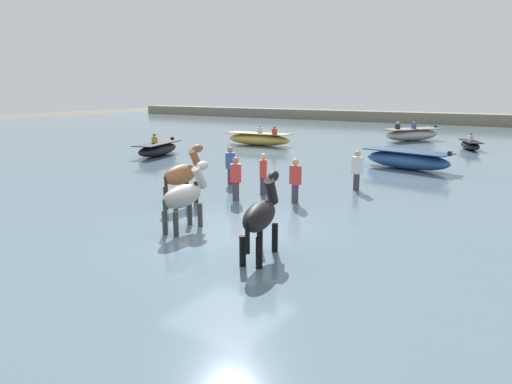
{
  "coord_description": "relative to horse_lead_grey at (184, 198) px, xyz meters",
  "views": [
    {
      "loc": [
        5.96,
        -8.38,
        3.57
      ],
      "look_at": [
        -0.47,
        1.97,
        0.83
      ],
      "focal_mm": 32.16,
      "sensor_mm": 36.0,
      "label": 1
    }
  ],
  "objects": [
    {
      "name": "person_wading_mid",
      "position": [
        -0.63,
        3.04,
        -0.23
      ],
      "size": [
        0.38,
        0.34,
        1.63
      ],
      "color": "#383842",
      "rests_on": "ground"
    },
    {
      "name": "person_spectator_far",
      "position": [
        -2.15,
        4.95,
        -0.23
      ],
      "size": [
        0.38,
        0.34,
        1.63
      ],
      "color": "#383842",
      "rests_on": "ground"
    },
    {
      "name": "boat_mid_outer",
      "position": [
        -0.14,
        22.35,
        -0.38
      ],
      "size": [
        3.4,
        4.12,
        1.26
      ],
      "color": "#B2AD9E",
      "rests_on": "water_surface"
    },
    {
      "name": "person_wading_close",
      "position": [
        1.93,
        6.29,
        -0.23
      ],
      "size": [
        0.37,
        0.3,
        1.63
      ],
      "color": "#383842",
      "rests_on": "ground"
    },
    {
      "name": "person_onlooker_left",
      "position": [
        1.01,
        3.69,
        -0.23
      ],
      "size": [
        0.38,
        0.32,
        1.63
      ],
      "color": "#383842",
      "rests_on": "ground"
    },
    {
      "name": "ground_plane",
      "position": [
        0.94,
        0.45,
        -1.1
      ],
      "size": [
        120.0,
        120.0,
        0.0
      ],
      "primitive_type": "plane",
      "color": "#666051"
    },
    {
      "name": "water_surface",
      "position": [
        0.94,
        10.45,
        -0.94
      ],
      "size": [
        90.0,
        90.0,
        0.33
      ],
      "primitive_type": "cube",
      "color": "slate",
      "rests_on": "ground"
    },
    {
      "name": "horse_trailing_black",
      "position": [
        2.47,
        -0.63,
        0.04
      ],
      "size": [
        0.73,
        1.79,
        1.93
      ],
      "color": "black",
      "rests_on": "ground"
    },
    {
      "name": "boat_near_port",
      "position": [
        -9.23,
        8.76,
        -0.45
      ],
      "size": [
        1.82,
        3.37,
        1.12
      ],
      "color": "black",
      "rests_on": "water_surface"
    },
    {
      "name": "person_onlooker_right",
      "position": [
        -0.32,
        4.12,
        -0.23
      ],
      "size": [
        0.32,
        0.38,
        1.63
      ],
      "color": "#383842",
      "rests_on": "ground"
    },
    {
      "name": "boat_distant_east",
      "position": [
        3.65,
        19.61,
        -0.53
      ],
      "size": [
        1.63,
        2.58,
        0.95
      ],
      "color": "black",
      "rests_on": "water_surface"
    },
    {
      "name": "boat_far_inshore",
      "position": [
        2.28,
        11.37,
        -0.4
      ],
      "size": [
        3.85,
        2.12,
        0.89
      ],
      "color": "#28518E",
      "rests_on": "water_surface"
    },
    {
      "name": "boat_near_starboard",
      "position": [
        -7.23,
        15.11,
        -0.41
      ],
      "size": [
        4.08,
        1.47,
        1.2
      ],
      "color": "gold",
      "rests_on": "water_surface"
    },
    {
      "name": "far_shoreline",
      "position": [
        0.94,
        39.32,
        -0.43
      ],
      "size": [
        80.0,
        2.4,
        1.34
      ],
      "primitive_type": "cube",
      "color": "gray",
      "rests_on": "ground"
    },
    {
      "name": "horse_flank_chestnut",
      "position": [
        -1.61,
        1.81,
        0.07
      ],
      "size": [
        0.57,
        1.81,
        1.98
      ],
      "color": "brown",
      "rests_on": "ground"
    },
    {
      "name": "horse_lead_grey",
      "position": [
        0.0,
        0.0,
        0.0
      ],
      "size": [
        0.5,
        1.7,
        1.86
      ],
      "color": "gray",
      "rests_on": "ground"
    }
  ]
}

